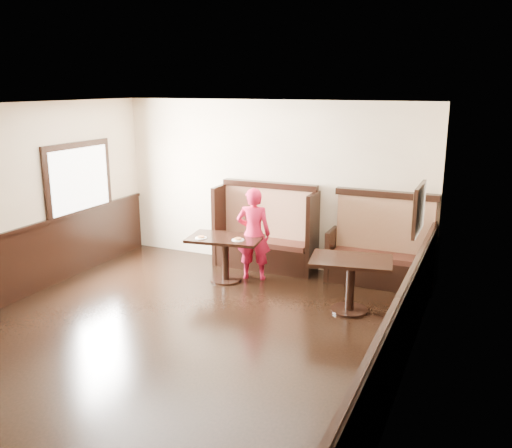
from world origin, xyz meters
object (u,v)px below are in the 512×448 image
Objects in this scene: table_main at (225,247)px; table_neighbor at (351,272)px; child at (254,234)px; booth_main at (266,237)px; booth_neighbor at (381,254)px.

table_main is 1.03× the size of table_neighbor.
child reaches higher than table_main.
booth_main is 2.20m from table_neighbor.
child reaches higher than table_neighbor.
table_neighbor is at bearing -35.70° from booth_main.
booth_neighbor is at bearing -176.51° from child.
booth_neighbor is 2.44m from table_main.
child is at bearing -161.77° from booth_neighbor.
booth_main is at bearing -100.61° from child.
table_main is 0.82× the size of child.
table_main is (-0.32, -0.90, 0.03)m from booth_main.
table_main is at bearing 159.91° from table_neighbor.
table_neighbor reaches higher than table_main.
table_main is 0.49m from child.
child is at bearing 149.66° from table_neighbor.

